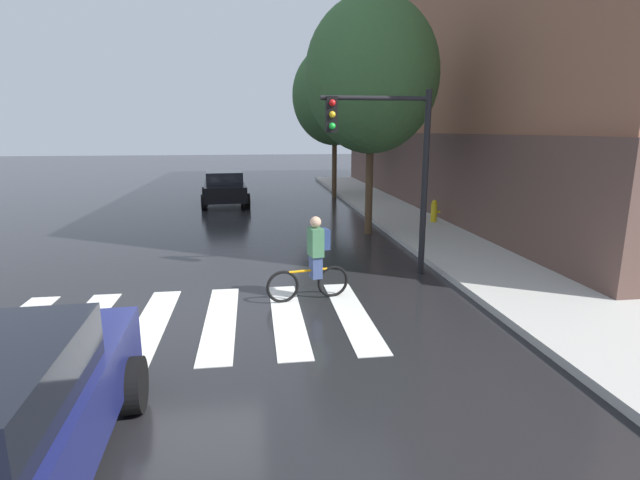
# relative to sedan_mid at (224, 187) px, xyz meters

# --- Properties ---
(ground_plane) EXTENTS (120.00, 120.00, 0.00)m
(ground_plane) POSITION_rel_sedan_mid_xyz_m (0.09, -14.08, -0.78)
(ground_plane) COLOR black
(sidewalk) EXTENTS (6.50, 50.00, 0.15)m
(sidewalk) POSITION_rel_sedan_mid_xyz_m (8.84, -14.08, -0.71)
(sidewalk) COLOR #B2AFA8
(sidewalk) RESTS_ON ground
(crosswalk_stripes) EXTENTS (6.54, 3.51, 0.01)m
(crosswalk_stripes) POSITION_rel_sedan_mid_xyz_m (0.03, -14.08, -0.78)
(crosswalk_stripes) COLOR silver
(crosswalk_stripes) RESTS_ON ground
(sedan_mid) EXTENTS (2.33, 4.51, 1.52)m
(sedan_mid) POSITION_rel_sedan_mid_xyz_m (0.00, 0.00, 0.00)
(sedan_mid) COLOR black
(sedan_mid) RESTS_ON ground
(cyclist) EXTENTS (1.69, 0.43, 1.69)m
(cyclist) POSITION_rel_sedan_mid_xyz_m (2.43, -13.17, 0.06)
(cyclist) COLOR black
(cyclist) RESTS_ON ground
(traffic_light_near) EXTENTS (2.47, 0.28, 4.20)m
(traffic_light_near) POSITION_rel_sedan_mid_xyz_m (4.32, -11.77, 2.08)
(traffic_light_near) COLOR black
(traffic_light_near) RESTS_ON ground
(fire_hydrant) EXTENTS (0.33, 0.22, 0.78)m
(fire_hydrant) POSITION_rel_sedan_mid_xyz_m (7.60, -6.20, -0.25)
(fire_hydrant) COLOR gold
(fire_hydrant) RESTS_ON sidewalk
(street_tree_near) EXTENTS (4.12, 4.12, 7.34)m
(street_tree_near) POSITION_rel_sedan_mid_xyz_m (5.00, -7.10, 4.17)
(street_tree_near) COLOR #4C3823
(street_tree_near) RESTS_ON ground
(street_tree_mid) EXTENTS (4.11, 4.11, 7.31)m
(street_tree_mid) POSITION_rel_sedan_mid_xyz_m (5.34, 1.61, 4.16)
(street_tree_mid) COLOR #4C3823
(street_tree_mid) RESTS_ON ground
(corner_building) EXTENTS (19.17, 25.26, 13.73)m
(corner_building) POSITION_rel_sedan_mid_xyz_m (17.67, -1.83, 6.03)
(corner_building) COLOR brown
(corner_building) RESTS_ON ground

